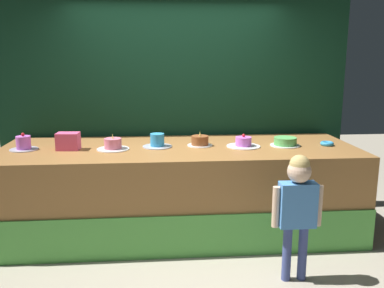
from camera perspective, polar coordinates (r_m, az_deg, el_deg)
The scene contains 12 objects.
ground_plane at distance 4.07m, azimuth -1.23°, elevation -15.43°, with size 12.00×12.00×0.00m, color #ADA38E.
stage_platform at distance 4.47m, azimuth -1.78°, elevation -6.33°, with size 3.74×1.30×0.94m.
curtain_backdrop at distance 5.01m, azimuth -2.32°, elevation 6.93°, with size 4.18×0.08×2.87m, color #113823.
child_figure at distance 3.53m, azimuth 14.43°, elevation -7.63°, with size 0.42×0.19×1.10m.
pink_box at distance 4.39m, azimuth -16.79°, elevation 0.37°, with size 0.22×0.16×0.18m, color #F7568D.
donut at distance 4.65m, azimuth 18.21°, elevation 0.06°, with size 0.14×0.14×0.04m, color #3399D8.
cake_far_left at distance 4.54m, azimuth -22.31°, elevation 0.01°, with size 0.28×0.28×0.18m.
cake_left at distance 4.30m, azimuth -10.90°, elevation -0.11°, with size 0.33×0.33×0.16m.
cake_center_left at distance 4.35m, azimuth -4.83°, elevation 0.35°, with size 0.31×0.31×0.14m.
cake_center_right at distance 4.40m, azimuth 1.11°, elevation 0.39°, with size 0.27×0.27×0.16m.
cake_right at distance 4.39m, azimuth 7.14°, elevation 0.16°, with size 0.36×0.36×0.14m.
cake_far_right at distance 4.51m, azimuth 12.79°, elevation 0.29°, with size 0.32×0.32×0.09m.
Camera 1 is at (-0.22, -3.61, 1.87)m, focal length 38.48 mm.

